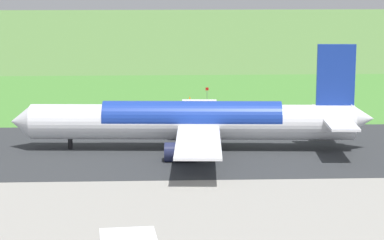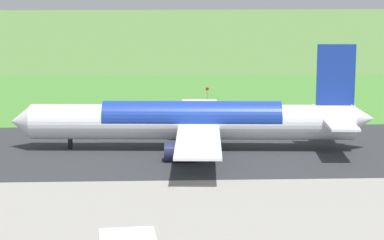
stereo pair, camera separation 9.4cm
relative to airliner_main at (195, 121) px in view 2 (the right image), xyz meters
The scene contains 6 objects.
ground_plane 7.63m from the airliner_main, ahead, with size 800.00×800.00×0.00m, color #547F3D.
runway_asphalt 7.61m from the airliner_main, ahead, with size 600.00×35.37×0.06m, color #2D3033.
grass_verge_foreground 44.05m from the airliner_main, 81.78° to the right, with size 600.00×80.00×0.04m, color #478534.
airliner_main is the anchor object (origin of this frame).
no_stopping_sign 42.85m from the airliner_main, 96.16° to the right, with size 0.60×0.10×2.98m.
traffic_cone_orange 46.76m from the airliner_main, 91.57° to the right, with size 0.40×0.40×0.55m, color orange.
Camera 2 is at (-0.72, 115.86, 26.79)m, focal length 74.45 mm.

